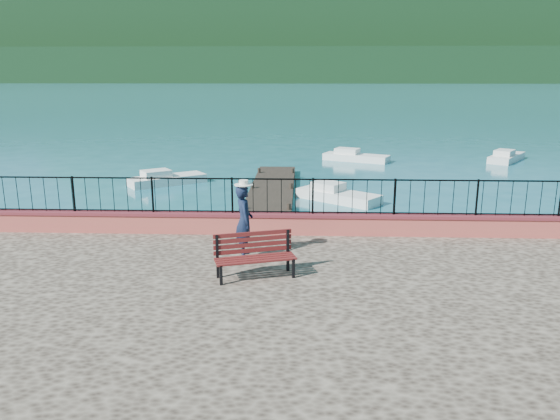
# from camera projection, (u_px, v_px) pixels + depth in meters

# --- Properties ---
(ground) EXTENTS (2000.00, 2000.00, 0.00)m
(ground) POSITION_uv_depth(u_px,v_px,m) (328.00, 337.00, 11.75)
(ground) COLOR #19596B
(ground) RESTS_ON ground
(parapet) EXTENTS (28.00, 0.46, 0.58)m
(parapet) POSITION_uv_depth(u_px,v_px,m) (323.00, 224.00, 14.96)
(parapet) COLOR #AD4B3E
(parapet) RESTS_ON promenade
(railing) EXTENTS (27.00, 0.05, 0.95)m
(railing) POSITION_uv_depth(u_px,v_px,m) (324.00, 197.00, 14.78)
(railing) COLOR black
(railing) RESTS_ON parapet
(dock) EXTENTS (2.00, 16.00, 0.30)m
(dock) POSITION_uv_depth(u_px,v_px,m) (269.00, 201.00, 23.41)
(dock) COLOR #2D231C
(dock) RESTS_ON ground
(far_forest) EXTENTS (900.00, 60.00, 18.00)m
(far_forest) POSITION_uv_depth(u_px,v_px,m) (304.00, 66.00, 300.13)
(far_forest) COLOR black
(far_forest) RESTS_ON ground
(foothills) EXTENTS (900.00, 120.00, 44.00)m
(foothills) POSITION_uv_depth(u_px,v_px,m) (304.00, 46.00, 355.05)
(foothills) COLOR black
(foothills) RESTS_ON ground
(companion_hill) EXTENTS (448.00, 384.00, 180.00)m
(companion_hill) POSITION_uv_depth(u_px,v_px,m) (523.00, 78.00, 545.51)
(companion_hill) COLOR #142D23
(companion_hill) RESTS_ON ground
(park_bench) EXTENTS (1.83, 1.07, 0.96)m
(park_bench) POSITION_uv_depth(u_px,v_px,m) (255.00, 264.00, 11.80)
(park_bench) COLOR black
(park_bench) RESTS_ON promenade
(person) EXTENTS (0.56, 0.72, 1.75)m
(person) POSITION_uv_depth(u_px,v_px,m) (244.00, 221.00, 13.03)
(person) COLOR black
(person) RESTS_ON promenade
(hat) EXTENTS (0.44, 0.44, 0.12)m
(hat) POSITION_uv_depth(u_px,v_px,m) (243.00, 183.00, 12.80)
(hat) COLOR white
(hat) RESTS_ON person
(boat_1) EXTENTS (3.78, 3.34, 0.80)m
(boat_1) POSITION_uv_depth(u_px,v_px,m) (338.00, 192.00, 24.02)
(boat_1) COLOR white
(boat_1) RESTS_ON ground
(boat_3) EXTENTS (3.89, 3.26, 0.80)m
(boat_3) POSITION_uv_depth(u_px,v_px,m) (167.00, 176.00, 27.66)
(boat_3) COLOR silver
(boat_3) RESTS_ON ground
(boat_4) EXTENTS (4.32, 2.90, 0.80)m
(boat_4) POSITION_uv_depth(u_px,v_px,m) (356.00, 155.00, 34.92)
(boat_4) COLOR white
(boat_4) RESTS_ON ground
(boat_5) EXTENTS (3.31, 3.96, 0.80)m
(boat_5) POSITION_uv_depth(u_px,v_px,m) (507.00, 155.00, 34.90)
(boat_5) COLOR silver
(boat_5) RESTS_ON ground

